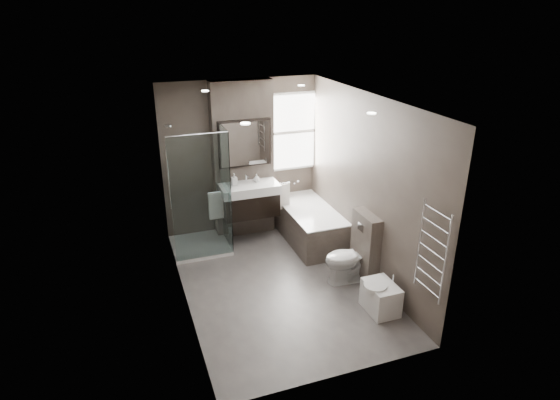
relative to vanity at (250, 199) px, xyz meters
name	(u,v)px	position (x,y,z in m)	size (l,w,h in m)	color
room	(279,199)	(0.00, -1.43, 0.56)	(2.70, 3.90, 2.70)	#5A5653
vanity_pier	(243,160)	(0.00, 0.35, 0.56)	(1.00, 0.25, 2.60)	#50473F
vanity	(250,199)	(0.00, 0.00, 0.00)	(0.95, 0.47, 0.66)	black
mirror_cabinet	(245,143)	(0.00, 0.19, 0.89)	(0.86, 0.08, 0.76)	black
towel_left	(216,205)	(-0.56, -0.02, -0.02)	(0.24, 0.06, 0.44)	silver
towel_right	(282,197)	(0.56, -0.02, -0.02)	(0.24, 0.06, 0.44)	silver
shower_enclosure	(206,222)	(-0.75, -0.08, -0.25)	(0.90, 0.90, 2.00)	white
bathtub	(309,223)	(0.92, -0.33, -0.43)	(0.75, 1.60, 0.57)	#50473F
window	(292,132)	(0.90, 0.45, 0.93)	(0.98, 0.06, 1.33)	white
toilet	(350,258)	(0.97, -1.68, -0.38)	(0.41, 0.71, 0.72)	white
cistern_box	(365,247)	(1.21, -1.68, -0.24)	(0.19, 0.55, 1.00)	#50473F
bidet	(380,297)	(1.01, -2.46, -0.54)	(0.42, 0.49, 0.51)	white
towel_radiator	(432,251)	(1.25, -3.03, 0.38)	(0.03, 0.49, 1.10)	silver
soap_bottle_a	(234,179)	(-0.23, 0.05, 0.36)	(0.09, 0.09, 0.19)	white
soap_bottle_b	(257,178)	(0.15, 0.08, 0.32)	(0.10, 0.10, 0.13)	white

